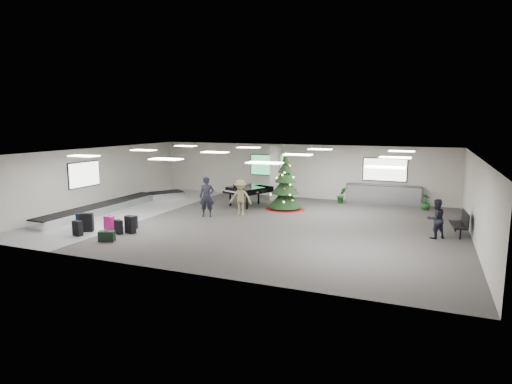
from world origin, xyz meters
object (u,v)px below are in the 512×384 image
at_px(christmas_tree, 285,190).
at_px(traveler_bench, 436,219).
at_px(traveler_b, 240,198).
at_px(bench, 461,222).
at_px(baggage_carousel, 116,205).
at_px(potted_plant_right, 426,202).
at_px(traveler_a, 207,197).
at_px(service_counter, 383,195).
at_px(grand_piano, 248,190).
at_px(potted_plant_left, 341,195).
at_px(pink_suitcase, 109,224).

relative_size(christmas_tree, traveler_bench, 1.92).
bearing_deg(traveler_b, bench, -8.50).
height_order(baggage_carousel, bench, bench).
height_order(baggage_carousel, potted_plant_right, potted_plant_right).
bearing_deg(traveler_a, bench, -15.54).
bearing_deg(bench, service_counter, 117.21).
relative_size(grand_piano, potted_plant_left, 2.86).
bearing_deg(traveler_bench, grand_piano, -54.63).
xyz_separation_m(service_counter, bench, (3.61, -5.77, 0.02)).
distance_m(traveler_b, potted_plant_left, 6.36).
bearing_deg(baggage_carousel, traveler_bench, 0.62).
height_order(bench, traveler_bench, traveler_bench).
height_order(christmas_tree, traveler_a, christmas_tree).
height_order(grand_piano, traveler_bench, traveler_bench).
xyz_separation_m(pink_suitcase, traveler_b, (3.76, 5.00, 0.54)).
bearing_deg(bench, potted_plant_right, 100.63).
relative_size(christmas_tree, bench, 1.86).
bearing_deg(service_counter, bench, -57.99).
bearing_deg(traveler_bench, baggage_carousel, -34.65).
xyz_separation_m(baggage_carousel, pink_suitcase, (2.87, -3.81, 0.12)).
bearing_deg(grand_piano, traveler_bench, 3.46).
height_order(service_counter, christmas_tree, christmas_tree).
xyz_separation_m(service_counter, traveler_bench, (2.64, -6.56, 0.24)).
distance_m(pink_suitcase, traveler_bench, 13.23).
relative_size(christmas_tree, grand_piano, 1.14).
height_order(traveler_a, traveler_bench, traveler_a).
height_order(service_counter, traveler_a, traveler_a).
relative_size(christmas_tree, traveler_a, 1.54).
height_order(traveler_bench, potted_plant_left, traveler_bench).
relative_size(potted_plant_left, potted_plant_right, 1.09).
bearing_deg(bench, pink_suitcase, -165.41).
height_order(baggage_carousel, traveler_bench, traveler_bench).
xyz_separation_m(traveler_a, traveler_bench, (10.20, -0.09, -0.19)).
bearing_deg(potted_plant_left, baggage_carousel, -150.18).
xyz_separation_m(grand_piano, potted_plant_left, (4.60, 2.62, -0.42)).
relative_size(traveler_b, potted_plant_right, 2.06).
xyz_separation_m(bench, traveler_a, (-11.17, -0.70, 0.41)).
distance_m(pink_suitcase, traveler_a, 4.78).
bearing_deg(service_counter, traveler_b, -138.26).
xyz_separation_m(grand_piano, potted_plant_right, (9.01, 2.51, -0.46)).
distance_m(traveler_a, traveler_bench, 10.20).
distance_m(service_counter, christmas_tree, 5.72).
xyz_separation_m(baggage_carousel, traveler_a, (5.28, 0.26, 0.76)).
height_order(pink_suitcase, bench, bench).
bearing_deg(traveler_b, potted_plant_left, 43.55).
xyz_separation_m(baggage_carousel, potted_plant_left, (10.65, 6.11, 0.25)).
bearing_deg(baggage_carousel, bench, 3.36).
distance_m(pink_suitcase, bench, 14.39).
bearing_deg(potted_plant_right, traveler_b, -150.36).
xyz_separation_m(service_counter, pink_suitcase, (-9.97, -10.55, -0.22)).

